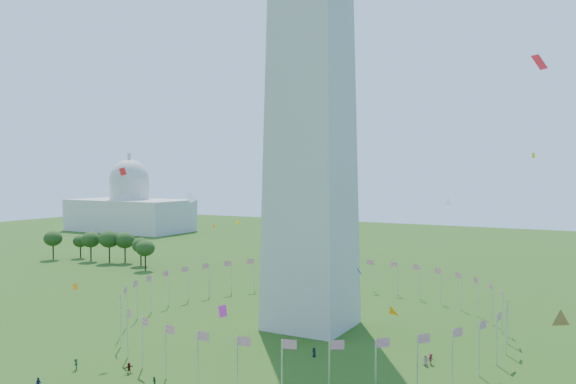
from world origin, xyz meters
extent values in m
cylinder|color=silver|center=(40.00, 50.00, 4.50)|extent=(0.24, 0.24, 9.00)
cylinder|color=silver|center=(39.39, 56.95, 4.50)|extent=(0.24, 0.24, 9.00)
cylinder|color=silver|center=(37.59, 63.68, 4.50)|extent=(0.24, 0.24, 9.00)
cylinder|color=silver|center=(34.64, 70.00, 4.50)|extent=(0.24, 0.24, 9.00)
cylinder|color=silver|center=(30.64, 75.71, 4.50)|extent=(0.24, 0.24, 9.00)
cylinder|color=silver|center=(25.71, 80.64, 4.50)|extent=(0.24, 0.24, 9.00)
cylinder|color=silver|center=(20.00, 84.64, 4.50)|extent=(0.24, 0.24, 9.00)
cylinder|color=silver|center=(13.68, 87.59, 4.50)|extent=(0.24, 0.24, 9.00)
cylinder|color=silver|center=(6.95, 89.39, 4.50)|extent=(0.24, 0.24, 9.00)
cylinder|color=silver|center=(0.00, 90.00, 4.50)|extent=(0.24, 0.24, 9.00)
cylinder|color=silver|center=(-6.95, 89.39, 4.50)|extent=(0.24, 0.24, 9.00)
cylinder|color=silver|center=(-13.68, 87.59, 4.50)|extent=(0.24, 0.24, 9.00)
cylinder|color=silver|center=(-20.00, 84.64, 4.50)|extent=(0.24, 0.24, 9.00)
cylinder|color=silver|center=(-25.71, 80.64, 4.50)|extent=(0.24, 0.24, 9.00)
cylinder|color=silver|center=(-30.64, 75.71, 4.50)|extent=(0.24, 0.24, 9.00)
cylinder|color=silver|center=(-34.64, 70.00, 4.50)|extent=(0.24, 0.24, 9.00)
cylinder|color=silver|center=(-37.59, 63.68, 4.50)|extent=(0.24, 0.24, 9.00)
cylinder|color=silver|center=(-39.39, 56.95, 4.50)|extent=(0.24, 0.24, 9.00)
cylinder|color=silver|center=(-40.00, 50.00, 4.50)|extent=(0.24, 0.24, 9.00)
cylinder|color=silver|center=(-39.39, 43.05, 4.50)|extent=(0.24, 0.24, 9.00)
cylinder|color=silver|center=(-37.59, 36.32, 4.50)|extent=(0.24, 0.24, 9.00)
cylinder|color=silver|center=(-34.64, 30.00, 4.50)|extent=(0.24, 0.24, 9.00)
cylinder|color=silver|center=(-30.64, 24.29, 4.50)|extent=(0.24, 0.24, 9.00)
cylinder|color=silver|center=(-25.71, 19.36, 4.50)|extent=(0.24, 0.24, 9.00)
cylinder|color=silver|center=(-20.00, 15.36, 4.50)|extent=(0.24, 0.24, 9.00)
cylinder|color=silver|center=(-13.68, 12.41, 4.50)|extent=(0.24, 0.24, 9.00)
cylinder|color=silver|center=(-6.95, 10.61, 4.50)|extent=(0.24, 0.24, 9.00)
cylinder|color=silver|center=(0.00, 10.00, 4.50)|extent=(0.24, 0.24, 9.00)
cylinder|color=silver|center=(6.95, 10.61, 4.50)|extent=(0.24, 0.24, 9.00)
cylinder|color=silver|center=(13.68, 12.41, 4.50)|extent=(0.24, 0.24, 9.00)
cylinder|color=silver|center=(20.00, 15.36, 4.50)|extent=(0.24, 0.24, 9.00)
cylinder|color=silver|center=(25.71, 19.36, 4.50)|extent=(0.24, 0.24, 9.00)
cylinder|color=silver|center=(30.64, 24.29, 4.50)|extent=(0.24, 0.24, 9.00)
cylinder|color=silver|center=(34.64, 30.00, 4.50)|extent=(0.24, 0.24, 9.00)
cylinder|color=silver|center=(37.59, 36.32, 4.50)|extent=(0.24, 0.24, 9.00)
cylinder|color=silver|center=(39.39, 43.05, 4.50)|extent=(0.24, 0.24, 9.00)
imported|color=#1B4524|center=(-6.30, 7.05, 0.78)|extent=(0.97, 0.95, 1.57)
imported|color=maroon|center=(-14.03, 9.55, 0.93)|extent=(1.33, 1.87, 1.86)
imported|color=black|center=(9.49, 31.93, 0.86)|extent=(0.91, 0.68, 1.72)
imported|color=#173A1F|center=(-23.14, 6.45, 0.96)|extent=(1.42, 1.14, 1.93)
imported|color=#1D2244|center=(-21.31, -2.26, 0.93)|extent=(1.15, 1.12, 1.86)
imported|color=slate|center=(28.54, 37.02, 0.96)|extent=(1.03, 0.78, 1.92)
imported|color=maroon|center=(29.21, 38.00, 0.96)|extent=(1.36, 1.38, 1.91)
plane|color=blue|center=(20.62, 25.66, 17.64)|extent=(1.42, 2.15, 1.89)
plane|color=red|center=(48.63, 3.02, 44.71)|extent=(1.72, 1.48, 1.96)
plane|color=red|center=(-29.48, 24.10, 33.77)|extent=(0.55, 1.77, 1.84)
plane|color=orange|center=(-29.63, 55.04, 20.20)|extent=(0.37, 1.45, 1.40)
plane|color=yellow|center=(-16.73, 46.51, 22.32)|extent=(1.07, 0.73, 1.30)
plane|color=white|center=(-4.74, 14.48, 29.46)|extent=(1.58, 1.49, 1.84)
plane|color=yellow|center=(43.60, 56.99, 36.82)|extent=(0.61, 1.11, 1.26)
plane|color=green|center=(27.10, 32.17, 15.43)|extent=(1.08, 1.60, 1.57)
plane|color=#CC2699|center=(-0.16, 17.00, 10.52)|extent=(2.00, 1.07, 1.96)
plane|color=orange|center=(-59.77, 37.89, 5.00)|extent=(0.96, 1.58, 1.66)
plane|color=white|center=(34.26, 27.62, 29.01)|extent=(0.96, 0.74, 1.21)
plane|color=red|center=(50.17, 22.20, 14.20)|extent=(1.99, 1.32, 2.34)
plane|color=orange|center=(28.61, 18.44, 13.55)|extent=(1.62, 1.81, 2.06)
ellipsoid|color=#2D521B|center=(-129.21, 87.07, 5.41)|extent=(6.92, 6.92, 10.82)
ellipsoid|color=#2D521B|center=(-122.85, 94.67, 4.41)|extent=(5.65, 5.65, 8.82)
ellipsoid|color=#2D521B|center=(-113.10, 91.07, 5.43)|extent=(6.96, 6.96, 10.87)
ellipsoid|color=#2D521B|center=(-104.02, 91.62, 5.91)|extent=(7.56, 7.56, 11.81)
ellipsoid|color=#2D521B|center=(-98.88, 94.41, 5.62)|extent=(7.19, 7.19, 11.23)
ellipsoid|color=#2D521B|center=(-89.01, 92.21, 4.94)|extent=(6.32, 6.32, 9.88)
ellipsoid|color=#2D521B|center=(-80.81, 85.62, 5.10)|extent=(6.53, 6.53, 10.20)
camera|label=1|loc=(53.51, -59.06, 33.59)|focal=35.00mm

